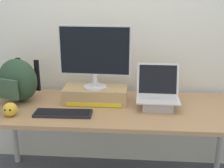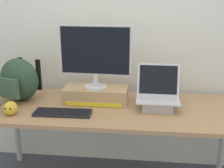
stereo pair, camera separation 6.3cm
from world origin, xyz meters
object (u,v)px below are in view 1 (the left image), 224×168
object	(u,v)px
toner_box_yellow	(95,95)
desktop_monitor	(95,54)
messenger_backpack	(18,80)
open_laptop	(157,99)
external_keyboard	(63,113)
plush_toy	(10,109)

from	to	relation	value
toner_box_yellow	desktop_monitor	xyz separation A→B (m)	(-0.00, -0.00, 0.32)
toner_box_yellow	messenger_backpack	distance (m)	0.62
messenger_backpack	open_laptop	bearing A→B (deg)	16.49
toner_box_yellow	desktop_monitor	size ratio (longest dim) A/B	0.91
toner_box_yellow	external_keyboard	size ratio (longest dim) A/B	1.21
toner_box_yellow	messenger_backpack	size ratio (longest dim) A/B	1.26
desktop_monitor	messenger_backpack	bearing A→B (deg)	-175.46
external_keyboard	messenger_backpack	distance (m)	0.51
toner_box_yellow	plush_toy	bearing A→B (deg)	-150.33
messenger_backpack	external_keyboard	bearing A→B (deg)	-11.53
open_laptop	external_keyboard	xyz separation A→B (m)	(-0.67, -0.19, -0.05)
open_laptop	plush_toy	size ratio (longest dim) A/B	3.24
messenger_backpack	desktop_monitor	bearing A→B (deg)	21.04
messenger_backpack	plush_toy	bearing A→B (deg)	-59.93
toner_box_yellow	open_laptop	distance (m)	0.48
external_keyboard	toner_box_yellow	bearing A→B (deg)	52.36
open_laptop	external_keyboard	size ratio (longest dim) A/B	0.78
plush_toy	external_keyboard	bearing A→B (deg)	7.72
desktop_monitor	messenger_backpack	world-z (taller)	desktop_monitor
desktop_monitor	external_keyboard	size ratio (longest dim) A/B	1.34
external_keyboard	messenger_backpack	xyz separation A→B (m)	(-0.41, 0.25, 0.16)
plush_toy	toner_box_yellow	bearing A→B (deg)	29.67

